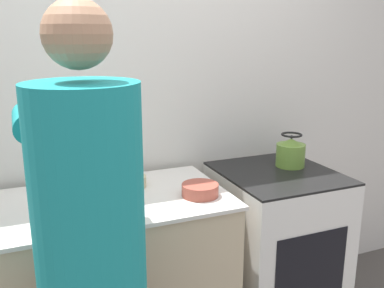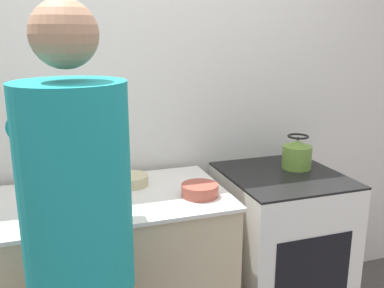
{
  "view_description": "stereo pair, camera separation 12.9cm",
  "coord_description": "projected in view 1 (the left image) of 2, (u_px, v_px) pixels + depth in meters",
  "views": [
    {
      "loc": [
        -0.57,
        -1.55,
        1.65
      ],
      "look_at": [
        0.17,
        0.22,
        1.15
      ],
      "focal_mm": 40.0,
      "sensor_mm": 36.0,
      "label": 1
    },
    {
      "loc": [
        -0.45,
        -1.59,
        1.65
      ],
      "look_at": [
        0.17,
        0.22,
        1.15
      ],
      "focal_mm": 40.0,
      "sensor_mm": 36.0,
      "label": 2
    }
  ],
  "objects": [
    {
      "name": "wall_back",
      "position": [
        128.0,
        99.0,
        2.32
      ],
      "size": [
        8.0,
        0.05,
        2.6
      ],
      "color": "silver",
      "rests_on": "ground_plane"
    },
    {
      "name": "cutting_board",
      "position": [
        85.0,
        207.0,
        1.87
      ],
      "size": [
        0.35,
        0.26,
        0.02
      ],
      "color": "silver",
      "rests_on": "counter"
    },
    {
      "name": "person",
      "position": [
        91.0,
        255.0,
        1.4
      ],
      "size": [
        0.4,
        0.63,
        1.75
      ],
      "color": "#262820",
      "rests_on": "ground_plane"
    },
    {
      "name": "bowl_prep",
      "position": [
        200.0,
        190.0,
        2.02
      ],
      "size": [
        0.17,
        0.17,
        0.06
      ],
      "color": "#9E4738",
      "rests_on": "counter"
    },
    {
      "name": "kettle",
      "position": [
        291.0,
        153.0,
        2.43
      ],
      "size": [
        0.16,
        0.16,
        0.19
      ],
      "color": "olive",
      "rests_on": "oven"
    },
    {
      "name": "bowl_mixing",
      "position": [
        129.0,
        182.0,
        2.14
      ],
      "size": [
        0.17,
        0.17,
        0.05
      ],
      "color": "#C6B789",
      "rests_on": "counter"
    },
    {
      "name": "oven",
      "position": [
        274.0,
        247.0,
        2.46
      ],
      "size": [
        0.61,
        0.66,
        0.91
      ],
      "color": "silver",
      "rests_on": "ground_plane"
    },
    {
      "name": "knife",
      "position": [
        72.0,
        205.0,
        1.87
      ],
      "size": [
        0.22,
        0.11,
        0.01
      ],
      "rotation": [
        0.0,
        0.0,
        0.39
      ],
      "color": "silver",
      "rests_on": "cutting_board"
    }
  ]
}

